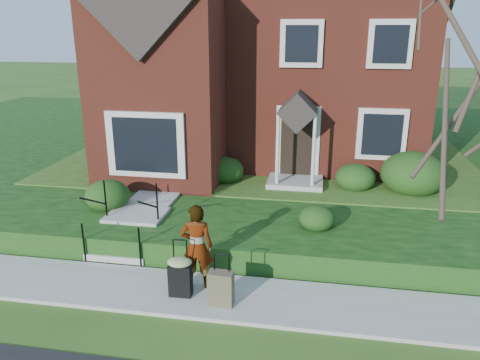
% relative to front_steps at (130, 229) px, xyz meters
% --- Properties ---
extents(ground, '(120.00, 120.00, 0.00)m').
position_rel_front_steps_xyz_m(ground, '(2.50, -1.84, -0.47)').
color(ground, '#2D5119').
rests_on(ground, ground).
extents(sidewalk, '(60.00, 1.60, 0.08)m').
position_rel_front_steps_xyz_m(sidewalk, '(2.50, -1.84, -0.43)').
color(sidewalk, '#9E9B93').
rests_on(sidewalk, ground).
extents(terrace, '(44.00, 20.00, 0.60)m').
position_rel_front_steps_xyz_m(terrace, '(6.50, 9.06, -0.17)').
color(terrace, '#10340E').
rests_on(terrace, ground).
extents(walkway, '(1.20, 6.00, 0.06)m').
position_rel_front_steps_xyz_m(walkway, '(0.00, 3.16, 0.16)').
color(walkway, '#9E9B93').
rests_on(walkway, terrace).
extents(main_house, '(10.40, 10.20, 9.40)m').
position_rel_front_steps_xyz_m(main_house, '(2.29, 7.76, 4.79)').
color(main_house, maroon).
rests_on(main_house, terrace).
extents(front_steps, '(1.40, 2.02, 1.50)m').
position_rel_front_steps_xyz_m(front_steps, '(0.00, 0.00, 0.00)').
color(front_steps, '#9E9B93').
rests_on(front_steps, ground).
extents(foundation_shrubs, '(10.08, 4.41, 1.26)m').
position_rel_front_steps_xyz_m(foundation_shrubs, '(3.47, 3.12, 0.64)').
color(foundation_shrubs, '#123510').
rests_on(foundation_shrubs, terrace).
extents(woman, '(0.69, 0.51, 1.75)m').
position_rel_front_steps_xyz_m(woman, '(2.09, -1.60, 0.48)').
color(woman, '#999999').
rests_on(woman, sidewalk).
extents(suitcase_black, '(0.49, 0.40, 1.15)m').
position_rel_front_steps_xyz_m(suitcase_black, '(1.85, -1.98, 0.05)').
color(suitcase_black, black).
rests_on(suitcase_black, sidewalk).
extents(suitcase_olive, '(0.48, 0.28, 1.01)m').
position_rel_front_steps_xyz_m(suitcase_olive, '(2.69, -2.16, -0.06)').
color(suitcase_olive, brown).
rests_on(suitcase_olive, sidewalk).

